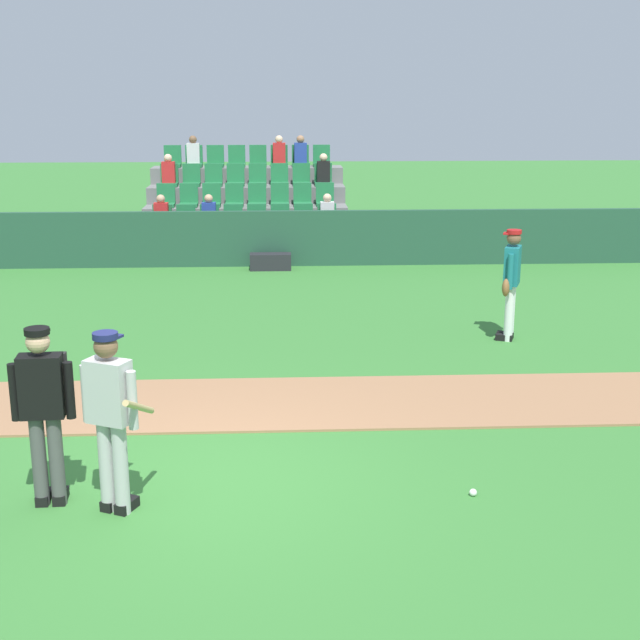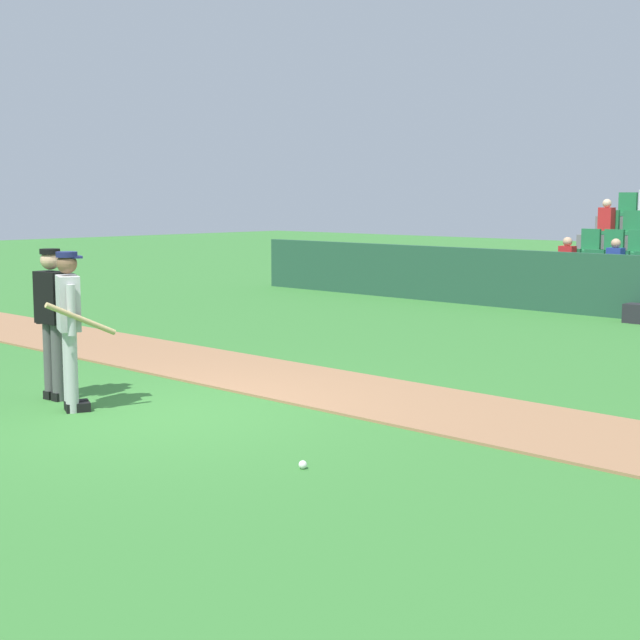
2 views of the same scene
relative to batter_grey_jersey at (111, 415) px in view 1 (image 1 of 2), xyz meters
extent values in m
plane|color=#387A33|center=(0.78, 0.65, -0.97)|extent=(80.00, 80.00, 0.00)
cube|color=#9E704C|center=(0.78, 2.84, -0.95)|extent=(28.00, 1.92, 0.03)
cube|color=#234C38|center=(0.78, 11.80, -0.35)|extent=(20.00, 0.16, 1.24)
cube|color=slate|center=(0.78, 14.10, -0.82)|extent=(5.00, 3.80, 0.30)
cube|color=slate|center=(0.78, 12.83, -0.47)|extent=(4.90, 0.85, 0.40)
cube|color=#237542|center=(-1.15, 12.73, -0.22)|extent=(0.44, 0.40, 0.08)
cube|color=#237542|center=(-1.15, 12.95, 0.03)|extent=(0.44, 0.08, 0.50)
cube|color=red|center=(-1.15, 12.78, 0.08)|extent=(0.32, 0.22, 0.52)
sphere|color=tan|center=(-1.15, 12.78, 0.43)|extent=(0.20, 0.20, 0.20)
cube|color=#237542|center=(-0.60, 12.73, -0.22)|extent=(0.44, 0.40, 0.08)
cube|color=#237542|center=(-0.60, 12.95, 0.03)|extent=(0.44, 0.08, 0.50)
cube|color=#237542|center=(-0.05, 12.73, -0.22)|extent=(0.44, 0.40, 0.08)
cube|color=#237542|center=(-0.05, 12.95, 0.03)|extent=(0.44, 0.08, 0.50)
cube|color=#263F99|center=(-0.05, 12.78, 0.08)|extent=(0.32, 0.22, 0.52)
sphere|color=tan|center=(-0.05, 12.78, 0.43)|extent=(0.20, 0.20, 0.20)
cube|color=#237542|center=(0.50, 12.73, -0.22)|extent=(0.44, 0.40, 0.08)
cube|color=#237542|center=(0.50, 12.95, 0.03)|extent=(0.44, 0.08, 0.50)
cube|color=#237542|center=(1.05, 12.73, -0.22)|extent=(0.44, 0.40, 0.08)
cube|color=#237542|center=(1.05, 12.95, 0.03)|extent=(0.44, 0.08, 0.50)
cube|color=#237542|center=(1.60, 12.73, -0.22)|extent=(0.44, 0.40, 0.08)
cube|color=#237542|center=(1.60, 12.95, 0.03)|extent=(0.44, 0.08, 0.50)
cube|color=#237542|center=(2.15, 12.73, -0.22)|extent=(0.44, 0.40, 0.08)
cube|color=#237542|center=(2.15, 12.95, 0.03)|extent=(0.44, 0.08, 0.50)
cube|color=#237542|center=(2.70, 12.73, -0.22)|extent=(0.44, 0.40, 0.08)
cube|color=#237542|center=(2.70, 12.95, 0.03)|extent=(0.44, 0.08, 0.50)
cube|color=silver|center=(2.70, 12.78, 0.08)|extent=(0.32, 0.22, 0.52)
sphere|color=beige|center=(2.70, 12.78, 0.43)|extent=(0.20, 0.20, 0.20)
cube|color=slate|center=(0.78, 13.68, -0.07)|extent=(4.90, 0.85, 0.40)
cube|color=#237542|center=(-1.15, 13.58, 0.18)|extent=(0.44, 0.40, 0.08)
cube|color=#237542|center=(-1.15, 13.80, 0.43)|extent=(0.44, 0.08, 0.50)
cube|color=#237542|center=(-0.60, 13.58, 0.18)|extent=(0.44, 0.40, 0.08)
cube|color=#237542|center=(-0.60, 13.80, 0.43)|extent=(0.44, 0.08, 0.50)
cube|color=#237542|center=(-0.05, 13.58, 0.18)|extent=(0.44, 0.40, 0.08)
cube|color=#237542|center=(-0.05, 13.80, 0.43)|extent=(0.44, 0.08, 0.50)
cube|color=#237542|center=(0.50, 13.58, 0.18)|extent=(0.44, 0.40, 0.08)
cube|color=#237542|center=(0.50, 13.80, 0.43)|extent=(0.44, 0.08, 0.50)
cube|color=#237542|center=(1.05, 13.58, 0.18)|extent=(0.44, 0.40, 0.08)
cube|color=#237542|center=(1.05, 13.80, 0.43)|extent=(0.44, 0.08, 0.50)
cube|color=#237542|center=(1.60, 13.58, 0.18)|extent=(0.44, 0.40, 0.08)
cube|color=#237542|center=(1.60, 13.80, 0.43)|extent=(0.44, 0.08, 0.50)
cube|color=#237542|center=(2.15, 13.58, 0.18)|extent=(0.44, 0.40, 0.08)
cube|color=#237542|center=(2.15, 13.80, 0.43)|extent=(0.44, 0.08, 0.50)
cube|color=#237542|center=(2.70, 13.58, 0.18)|extent=(0.44, 0.40, 0.08)
cube|color=#237542|center=(2.70, 13.80, 0.43)|extent=(0.44, 0.08, 0.50)
cube|color=slate|center=(0.78, 14.53, 0.33)|extent=(4.90, 0.85, 0.40)
cube|color=#237542|center=(-1.15, 14.43, 0.58)|extent=(0.44, 0.40, 0.08)
cube|color=#237542|center=(-1.15, 14.65, 0.83)|extent=(0.44, 0.08, 0.50)
cube|color=red|center=(-1.15, 14.48, 0.88)|extent=(0.32, 0.22, 0.52)
sphere|color=beige|center=(-1.15, 14.48, 1.23)|extent=(0.20, 0.20, 0.20)
cube|color=#237542|center=(-0.60, 14.43, 0.58)|extent=(0.44, 0.40, 0.08)
cube|color=#237542|center=(-0.60, 14.65, 0.83)|extent=(0.44, 0.08, 0.50)
cube|color=#237542|center=(-0.05, 14.43, 0.58)|extent=(0.44, 0.40, 0.08)
cube|color=#237542|center=(-0.05, 14.65, 0.83)|extent=(0.44, 0.08, 0.50)
cube|color=#237542|center=(0.50, 14.43, 0.58)|extent=(0.44, 0.40, 0.08)
cube|color=#237542|center=(0.50, 14.65, 0.83)|extent=(0.44, 0.08, 0.50)
cube|color=#237542|center=(1.05, 14.43, 0.58)|extent=(0.44, 0.40, 0.08)
cube|color=#237542|center=(1.05, 14.65, 0.83)|extent=(0.44, 0.08, 0.50)
cube|color=#237542|center=(1.60, 14.43, 0.58)|extent=(0.44, 0.40, 0.08)
cube|color=#237542|center=(1.60, 14.65, 0.83)|extent=(0.44, 0.08, 0.50)
cube|color=#237542|center=(2.15, 14.43, 0.58)|extent=(0.44, 0.40, 0.08)
cube|color=#237542|center=(2.15, 14.65, 0.83)|extent=(0.44, 0.08, 0.50)
cube|color=#237542|center=(2.70, 14.43, 0.58)|extent=(0.44, 0.40, 0.08)
cube|color=#237542|center=(2.70, 14.65, 0.83)|extent=(0.44, 0.08, 0.50)
cube|color=black|center=(2.70, 14.48, 0.88)|extent=(0.32, 0.22, 0.52)
sphere|color=beige|center=(2.70, 14.48, 1.23)|extent=(0.20, 0.20, 0.20)
cube|color=slate|center=(0.78, 15.38, 0.73)|extent=(4.90, 0.85, 0.40)
cube|color=#237542|center=(-1.15, 15.28, 0.98)|extent=(0.44, 0.40, 0.08)
cube|color=#237542|center=(-1.15, 15.50, 1.23)|extent=(0.44, 0.08, 0.50)
cube|color=#237542|center=(-0.60, 15.28, 0.98)|extent=(0.44, 0.40, 0.08)
cube|color=#237542|center=(-0.60, 15.50, 1.23)|extent=(0.44, 0.08, 0.50)
cube|color=silver|center=(-0.60, 15.33, 1.28)|extent=(0.32, 0.22, 0.52)
sphere|color=brown|center=(-0.60, 15.33, 1.63)|extent=(0.20, 0.20, 0.20)
cube|color=#237542|center=(-0.05, 15.28, 0.98)|extent=(0.44, 0.40, 0.08)
cube|color=#237542|center=(-0.05, 15.50, 1.23)|extent=(0.44, 0.08, 0.50)
cube|color=#237542|center=(0.50, 15.28, 0.98)|extent=(0.44, 0.40, 0.08)
cube|color=#237542|center=(0.50, 15.50, 1.23)|extent=(0.44, 0.08, 0.50)
cube|color=#237542|center=(1.05, 15.28, 0.98)|extent=(0.44, 0.40, 0.08)
cube|color=#237542|center=(1.05, 15.50, 1.23)|extent=(0.44, 0.08, 0.50)
cube|color=#237542|center=(1.60, 15.28, 0.98)|extent=(0.44, 0.40, 0.08)
cube|color=#237542|center=(1.60, 15.50, 1.23)|extent=(0.44, 0.08, 0.50)
cube|color=red|center=(1.60, 15.33, 1.28)|extent=(0.32, 0.22, 0.52)
sphere|color=beige|center=(1.60, 15.33, 1.63)|extent=(0.20, 0.20, 0.20)
cube|color=#237542|center=(2.15, 15.28, 0.98)|extent=(0.44, 0.40, 0.08)
cube|color=#237542|center=(2.15, 15.50, 1.23)|extent=(0.44, 0.08, 0.50)
cube|color=#263F99|center=(2.15, 15.33, 1.28)|extent=(0.32, 0.22, 0.52)
sphere|color=#9E7051|center=(2.15, 15.33, 1.63)|extent=(0.20, 0.20, 0.20)
cube|color=#237542|center=(2.70, 15.28, 0.98)|extent=(0.44, 0.40, 0.08)
cube|color=#237542|center=(2.70, 15.50, 1.23)|extent=(0.44, 0.08, 0.50)
cylinder|color=#B2B2B2|center=(-0.08, 0.03, -0.52)|extent=(0.14, 0.14, 0.90)
cylinder|color=#B2B2B2|center=(0.06, -0.04, -0.52)|extent=(0.14, 0.14, 0.90)
cube|color=black|center=(-0.06, 0.09, -0.92)|extent=(0.22, 0.29, 0.10)
cube|color=black|center=(0.09, 0.02, -0.92)|extent=(0.22, 0.29, 0.10)
cube|color=#B2B2B2|center=(-0.01, 0.00, 0.23)|extent=(0.46, 0.37, 0.60)
cylinder|color=#B2B2B2|center=(-0.24, 0.10, 0.18)|extent=(0.09, 0.09, 0.55)
cylinder|color=#B2B2B2|center=(0.22, -0.11, 0.18)|extent=(0.09, 0.09, 0.55)
sphere|color=brown|center=(-0.01, 0.00, 0.66)|extent=(0.22, 0.22, 0.22)
cylinder|color=#191E4C|center=(-0.01, 0.00, 0.76)|extent=(0.23, 0.23, 0.06)
cube|color=#191E4C|center=(0.03, 0.09, 0.73)|extent=(0.21, 0.18, 0.02)
cylinder|color=tan|center=(0.26, -0.02, 0.08)|extent=(0.16, 0.80, 0.41)
cylinder|color=#4C4C4C|center=(-0.74, 0.17, -0.52)|extent=(0.14, 0.14, 0.90)
cylinder|color=#4C4C4C|center=(-0.58, 0.18, -0.52)|extent=(0.14, 0.14, 0.90)
cube|color=black|center=(-0.74, 0.23, -0.92)|extent=(0.14, 0.27, 0.10)
cube|color=black|center=(-0.58, 0.24, -0.92)|extent=(0.14, 0.27, 0.10)
cube|color=black|center=(-0.66, 0.18, 0.23)|extent=(0.41, 0.24, 0.60)
cylinder|color=black|center=(-0.91, 0.16, 0.18)|extent=(0.09, 0.09, 0.55)
cylinder|color=black|center=(-0.41, 0.19, 0.18)|extent=(0.09, 0.09, 0.55)
sphere|color=tan|center=(-0.66, 0.18, 0.66)|extent=(0.22, 0.22, 0.22)
cylinder|color=black|center=(-0.66, 0.18, 0.76)|extent=(0.23, 0.23, 0.06)
cube|color=black|center=(-0.67, 0.28, 0.73)|extent=(0.19, 0.13, 0.02)
cube|color=black|center=(-0.67, 0.31, 0.23)|extent=(0.44, 0.11, 0.56)
cylinder|color=white|center=(5.17, 5.55, -0.52)|extent=(0.14, 0.14, 0.90)
cylinder|color=white|center=(5.23, 5.70, -0.52)|extent=(0.14, 0.14, 0.90)
cube|color=black|center=(5.11, 5.57, -0.92)|extent=(0.29, 0.21, 0.10)
cube|color=black|center=(5.17, 5.72, -0.92)|extent=(0.29, 0.21, 0.10)
cube|color=#197075|center=(5.20, 5.62, 0.23)|extent=(0.35, 0.45, 0.60)
cylinder|color=#197075|center=(5.10, 5.39, 0.18)|extent=(0.09, 0.09, 0.55)
cylinder|color=#197075|center=(5.29, 5.86, 0.18)|extent=(0.09, 0.09, 0.55)
sphere|color=brown|center=(5.20, 5.62, 0.66)|extent=(0.22, 0.22, 0.22)
cylinder|color=#B21919|center=(5.20, 5.62, 0.76)|extent=(0.23, 0.23, 0.06)
cube|color=#B21919|center=(5.10, 5.66, 0.73)|extent=(0.18, 0.21, 0.02)
ellipsoid|color=brown|center=(5.05, 5.39, -0.07)|extent=(0.18, 0.23, 0.28)
sphere|color=white|center=(3.44, 0.16, -0.93)|extent=(0.07, 0.07, 0.07)
cube|color=#232328|center=(1.38, 11.35, -0.79)|extent=(0.90, 0.36, 0.36)
camera|label=1|loc=(1.56, -7.65, 2.91)|focal=49.32mm
camera|label=2|loc=(9.13, -5.57, 1.38)|focal=53.64mm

